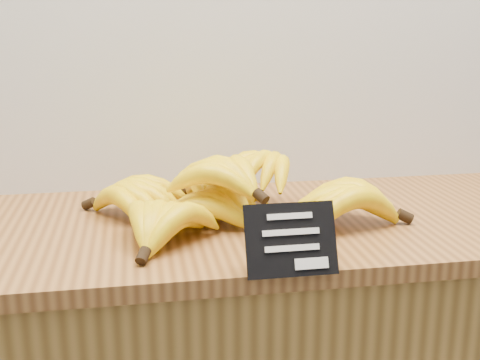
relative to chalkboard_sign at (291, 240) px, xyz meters
name	(u,v)px	position (x,y,z in m)	size (l,w,h in m)	color
counter_top	(235,226)	(-0.04, 0.26, -0.07)	(1.41, 0.54, 0.03)	#93602D
chalkboard_sign	(291,240)	(0.00, 0.00, 0.00)	(0.14, 0.01, 0.11)	black
banana_pile	(223,198)	(-0.06, 0.25, -0.01)	(0.60, 0.40, 0.13)	yellow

